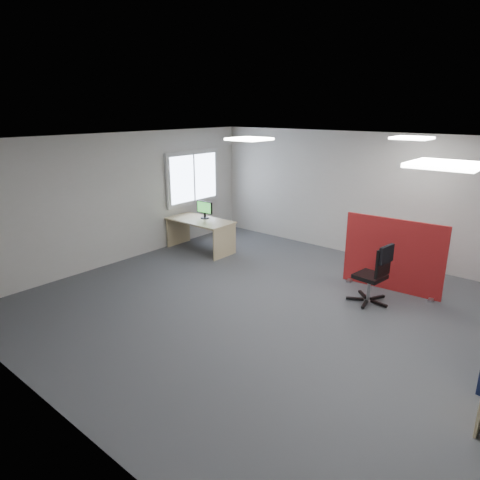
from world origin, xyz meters
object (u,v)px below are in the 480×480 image
Objects in this scene: red_divider at (393,256)px; monitor_second at (205,209)px; second_desk at (202,227)px; office_chair at (376,271)px.

red_divider is 4.28m from monitor_second.
second_desk is at bearing -87.24° from monitor_second.
red_divider reaches higher than office_chair.
office_chair is at bearing -2.72° from second_desk.
second_desk is 1.49× the size of office_chair.
second_desk is 3.55× the size of monitor_second.
red_divider is at bearing 7.56° from second_desk.
second_desk is at bearing -175.40° from office_chair.
office_chair is (0.03, -0.76, -0.06)m from red_divider.
office_chair is (4.27, -0.33, -0.35)m from monitor_second.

